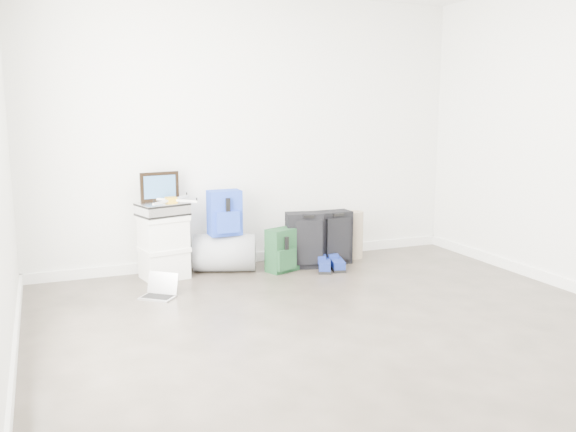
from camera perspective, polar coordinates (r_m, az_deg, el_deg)
name	(u,v)px	position (r m, az deg, el deg)	size (l,w,h in m)	color
ground	(374,347)	(4.24, 8.09, -12.05)	(5.00, 5.00, 0.00)	#312D24
room_envelope	(380,87)	(3.95, 8.59, 11.88)	(4.52, 5.02, 2.71)	white
boxes_stack	(164,247)	(5.85, -11.54, -2.85)	(0.48, 0.42, 0.60)	white
briefcase	(162,209)	(5.78, -11.67, 0.62)	(0.42, 0.31, 0.12)	#B2B2B7
painting	(160,187)	(5.84, -11.92, 2.70)	(0.37, 0.08, 0.28)	black
drone	(171,200)	(5.76, -10.88, 1.49)	(0.42, 0.42, 0.05)	gold
duffel_bag	(225,253)	(6.03, -5.95, -3.43)	(0.37, 0.37, 0.60)	#93969B
blue_backpack	(225,214)	(5.92, -5.93, 0.22)	(0.31, 0.23, 0.44)	#1B42B5
large_suitcase	(304,240)	(6.11, 1.55, -2.29)	(0.40, 0.31, 0.56)	black
green_backpack	(283,251)	(5.98, -0.52, -3.29)	(0.35, 0.31, 0.43)	#143718
carry_on	(334,237)	(6.28, 4.31, -2.01)	(0.35, 0.24, 0.55)	black
shoes	(331,265)	(6.08, 4.04, -4.60)	(0.35, 0.33, 0.10)	black
rolled_rug	(355,235)	(6.54, 6.31, -1.76)	(0.17, 0.17, 0.51)	gray
laptop	(160,291)	(5.34, -11.90, -6.90)	(0.34, 0.33, 0.20)	#BBBBC0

